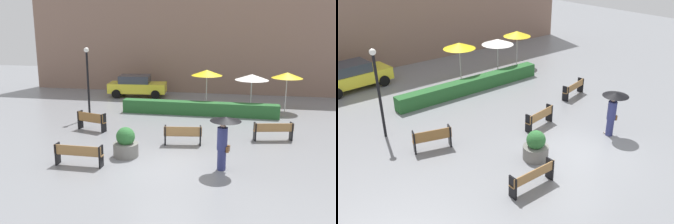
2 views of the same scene
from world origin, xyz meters
The scene contains 13 objects.
ground_plane centered at (0.00, 0.00, 0.00)m, with size 60.00×60.00×0.00m, color gray.
bench_mid_center centered at (0.32, 2.73, 0.51)m, with size 1.71×0.60×0.86m.
bench_near_left centered at (-3.17, -0.51, 0.51)m, with size 1.89×0.38×0.84m.
bench_far_left centered at (-4.57, 4.07, 0.55)m, with size 1.63×0.79×0.94m.
bench_far_right centered at (4.34, 4.17, 0.51)m, with size 1.84×0.73×0.84m.
pedestrian_with_umbrella centered at (2.22, 0.16, 1.41)m, with size 1.13×1.13×2.04m.
planter_pot centered at (-1.74, 0.85, 0.53)m, with size 1.03×1.03×1.23m.
lamp_post centered at (-5.66, 6.42, 2.45)m, with size 0.28×0.28×4.02m.
patio_umbrella_yellow centered at (0.68, 10.01, 2.31)m, with size 1.92×1.92×2.49m.
patio_umbrella_white centered at (3.42, 9.84, 2.13)m, with size 2.03×2.03×2.31m.
patio_umbrella_yellow_far centered at (5.53, 10.40, 2.22)m, with size 1.85×1.85×2.41m.
hedge_strip centered at (0.40, 8.40, 0.39)m, with size 9.21×0.70×0.78m, color #28602D.
parked_car centered at (-4.75, 13.17, 0.82)m, with size 4.35×2.30×1.57m.
Camera 2 is at (-10.61, -8.11, 7.99)m, focal length 39.20 mm.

